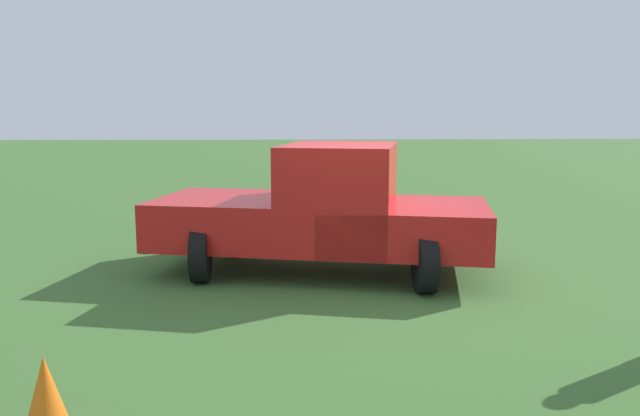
# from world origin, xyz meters

# --- Properties ---
(ground_plane) EXTENTS (80.00, 80.00, 0.00)m
(ground_plane) POSITION_xyz_m (0.00, 0.00, 0.00)
(ground_plane) COLOR #3D662D
(pickup_truck) EXTENTS (2.91, 4.84, 1.78)m
(pickup_truck) POSITION_xyz_m (0.45, 0.60, 0.91)
(pickup_truck) COLOR black
(pickup_truck) RESTS_ON ground_plane
(traffic_cone) EXTENTS (0.32, 0.32, 0.55)m
(traffic_cone) POSITION_xyz_m (-3.84, 2.83, 0.28)
(traffic_cone) COLOR orange
(traffic_cone) RESTS_ON ground_plane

